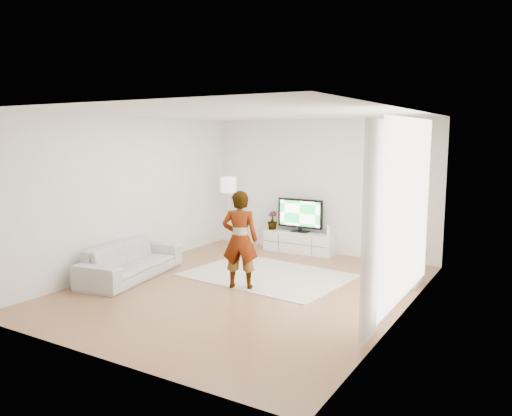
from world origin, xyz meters
The scene contains 17 objects.
floor centered at (0.00, 0.00, 0.00)m, with size 6.00×6.00×0.00m, color #AA7B4C.
ceiling centered at (0.00, 0.00, 2.80)m, with size 6.00×6.00×0.00m, color white.
wall_left centered at (-2.50, 0.00, 1.40)m, with size 0.02×6.00×2.80m, color white.
wall_right centered at (2.50, 0.00, 1.40)m, with size 0.02×6.00×2.80m, color white.
wall_back centered at (0.00, 3.00, 1.40)m, with size 5.00×0.02×2.80m, color white.
wall_front centered at (0.00, -3.00, 1.40)m, with size 5.00×0.02×2.80m, color white.
window centered at (2.48, 0.30, 1.45)m, with size 0.01×2.60×2.50m, color white.
curtain_near centered at (2.40, -1.00, 1.35)m, with size 0.04×0.70×2.60m, color white.
curtain_far centered at (2.40, 1.60, 1.35)m, with size 0.04×0.70×2.60m, color white.
media_console centered at (-0.36, 2.76, 0.22)m, with size 1.54×0.44×0.43m.
television centered at (-0.36, 2.79, 0.82)m, with size 1.02×0.20×0.71m.
game_console centered at (0.32, 2.76, 0.55)m, with size 0.08×0.17×0.22m.
potted_plant centered at (-1.01, 2.77, 0.63)m, with size 0.22×0.22×0.40m, color #3F7238.
rug centered at (-0.06, 0.85, 0.01)m, with size 2.71×1.95×0.01m, color beige.
player centered at (-0.07, -0.02, 0.81)m, with size 0.58×0.38×1.59m, color #334772.
sofa centered at (-2.05, -0.47, 0.31)m, with size 2.10×0.82×0.61m, color silver.
floor_lamp centered at (-1.90, 2.37, 1.33)m, with size 0.35×0.35×1.57m.
Camera 1 is at (4.15, -6.63, 2.45)m, focal length 35.00 mm.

